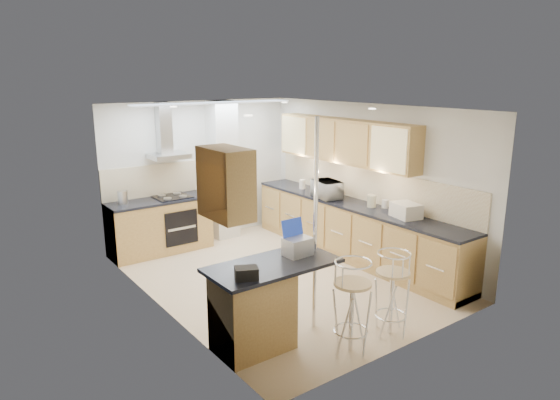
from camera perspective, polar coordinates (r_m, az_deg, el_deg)
ground at (r=7.53m, az=-0.19°, el=-8.84°), size 4.80×4.80×0.00m
room_shell at (r=7.56m, az=0.12°, el=3.48°), size 3.64×4.84×2.51m
right_counter at (r=8.28m, az=8.25°, el=-3.42°), size 0.63×4.40×0.92m
back_counter at (r=8.68m, az=-13.54°, el=-2.86°), size 1.70×0.63×0.92m
peninsula at (r=5.66m, az=-0.80°, el=-11.65°), size 1.47×0.72×0.94m
microwave at (r=8.42m, az=5.42°, el=1.22°), size 0.45×0.59×0.29m
laptop at (r=5.68m, az=2.02°, el=-5.34°), size 0.31×0.23×0.21m
bag at (r=5.07m, az=-3.86°, el=-8.35°), size 0.28×0.25×0.13m
bar_stool_near at (r=5.53m, az=8.19°, el=-11.93°), size 0.56×0.56×1.05m
bar_stool_end at (r=5.96m, az=12.66°, el=-10.34°), size 0.51×0.51×1.00m
jar_a at (r=8.82m, az=5.48°, el=1.39°), size 0.15×0.15×0.16m
jar_b at (r=9.09m, az=2.56°, el=1.82°), size 0.14×0.14×0.16m
jar_c at (r=7.94m, az=10.44°, el=-0.12°), size 0.17×0.17×0.19m
jar_d at (r=7.95m, az=11.90°, el=-0.42°), size 0.11×0.11×0.13m
bread_bin at (r=7.47m, az=14.21°, el=-1.15°), size 0.40×0.46×0.21m
kettle at (r=8.38m, az=-17.54°, el=0.29°), size 0.16×0.16×0.22m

